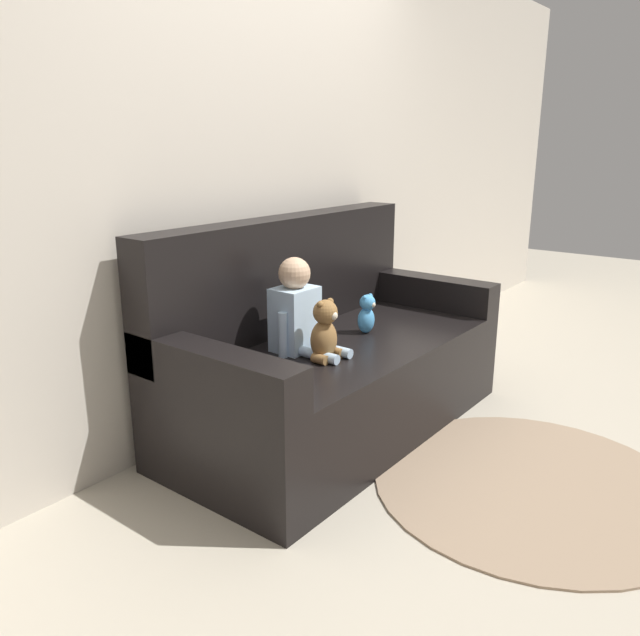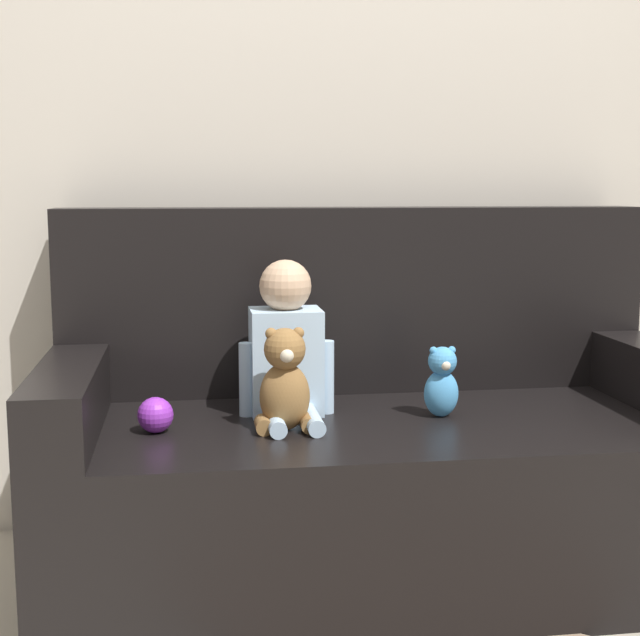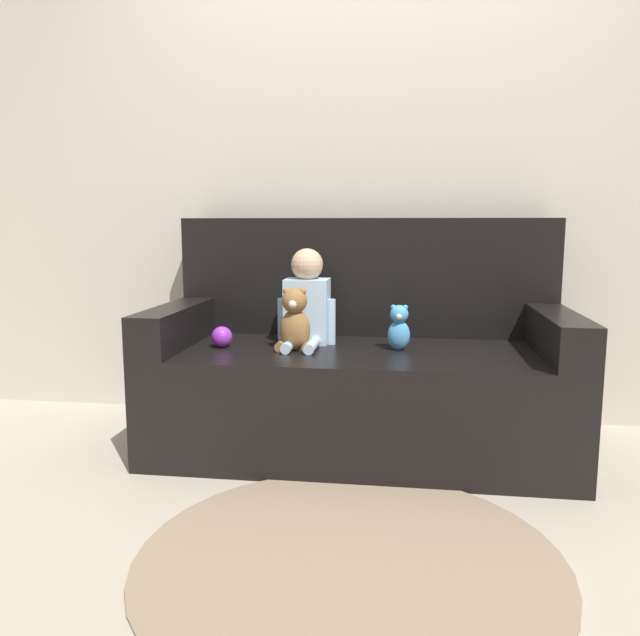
{
  "view_description": "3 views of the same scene",
  "coord_description": "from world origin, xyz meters",
  "px_view_note": "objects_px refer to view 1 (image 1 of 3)",
  "views": [
    {
      "loc": [
        -2.37,
        -1.72,
        1.42
      ],
      "look_at": [
        -0.15,
        0.01,
        0.62
      ],
      "focal_mm": 35.0,
      "sensor_mm": 36.0,
      "label": 1
    },
    {
      "loc": [
        -0.52,
        -2.4,
        1.11
      ],
      "look_at": [
        -0.17,
        -0.06,
        0.76
      ],
      "focal_mm": 50.0,
      "sensor_mm": 36.0,
      "label": 2
    },
    {
      "loc": [
        0.21,
        -2.76,
        1.03
      ],
      "look_at": [
        -0.18,
        -0.04,
        0.61
      ],
      "focal_mm": 35.0,
      "sensor_mm": 36.0,
      "label": 3
    }
  ],
  "objects_px": {
    "person_baby": "(297,311)",
    "toy_ball": "(268,369)",
    "plush_toy_side": "(367,314)",
    "couch": "(329,360)",
    "teddy_bear_brown": "(325,332)"
  },
  "relations": [
    {
      "from": "teddy_bear_brown",
      "to": "toy_ball",
      "type": "bearing_deg",
      "value": 175.12
    },
    {
      "from": "toy_ball",
      "to": "couch",
      "type": "bearing_deg",
      "value": 14.21
    },
    {
      "from": "teddy_bear_brown",
      "to": "plush_toy_side",
      "type": "xyz_separation_m",
      "value": [
        0.45,
        0.08,
        -0.03
      ]
    },
    {
      "from": "plush_toy_side",
      "to": "couch",
      "type": "bearing_deg",
      "value": 147.92
    },
    {
      "from": "couch",
      "to": "teddy_bear_brown",
      "type": "xyz_separation_m",
      "value": [
        -0.28,
        -0.18,
        0.25
      ]
    },
    {
      "from": "person_baby",
      "to": "toy_ball",
      "type": "height_order",
      "value": "person_baby"
    },
    {
      "from": "teddy_bear_brown",
      "to": "toy_ball",
      "type": "xyz_separation_m",
      "value": [
        -0.34,
        0.03,
        -0.08
      ]
    },
    {
      "from": "couch",
      "to": "toy_ball",
      "type": "relative_size",
      "value": 19.45
    },
    {
      "from": "couch",
      "to": "teddy_bear_brown",
      "type": "bearing_deg",
      "value": -146.19
    },
    {
      "from": "teddy_bear_brown",
      "to": "toy_ball",
      "type": "relative_size",
      "value": 2.93
    },
    {
      "from": "plush_toy_side",
      "to": "toy_ball",
      "type": "bearing_deg",
      "value": -176.59
    },
    {
      "from": "person_baby",
      "to": "toy_ball",
      "type": "xyz_separation_m",
      "value": [
        -0.36,
        -0.15,
        -0.14
      ]
    },
    {
      "from": "couch",
      "to": "person_baby",
      "type": "relative_size",
      "value": 4.19
    },
    {
      "from": "teddy_bear_brown",
      "to": "plush_toy_side",
      "type": "relative_size",
      "value": 1.38
    },
    {
      "from": "plush_toy_side",
      "to": "person_baby",
      "type": "bearing_deg",
      "value": 166.34
    }
  ]
}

